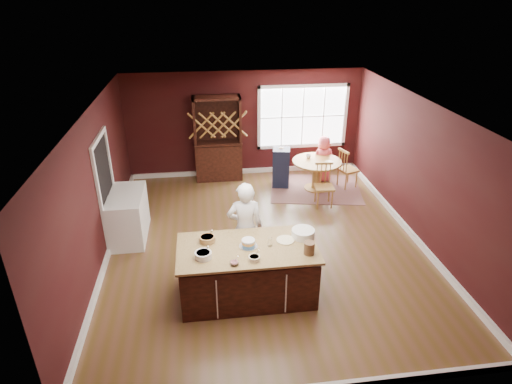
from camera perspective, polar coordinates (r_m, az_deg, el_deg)
room_shell at (r=7.84m, az=1.26°, el=1.56°), size 7.00×7.00×7.00m
window at (r=11.27m, az=6.23°, el=9.96°), size 2.36×0.10×1.66m
doorway at (r=8.65m, az=-19.25°, el=0.08°), size 0.08×1.26×2.13m
kitchen_island at (r=6.96m, az=-1.13°, el=-10.68°), size 2.18×1.14×0.92m
dining_table at (r=10.51m, az=8.07°, el=3.05°), size 1.19×1.19×0.75m
baker at (r=7.32m, az=-1.47°, el=-4.81°), size 0.64×0.43×1.69m
layer_cake at (r=6.67m, az=-1.03°, el=-6.83°), size 0.29×0.29×0.12m
bowl_blue at (r=6.47m, az=-7.05°, el=-8.34°), size 0.25×0.25×0.10m
bowl_yellow at (r=6.83m, az=-6.51°, el=-6.25°), size 0.25×0.25×0.09m
bowl_pink at (r=6.30m, az=-2.92°, el=-9.46°), size 0.14×0.14×0.05m
bowl_olive at (r=6.38m, az=-0.23°, el=-8.81°), size 0.17×0.17×0.07m
drinking_glass at (r=6.67m, az=1.86°, el=-6.67°), size 0.08×0.08×0.15m
dinner_plate at (r=6.85m, az=3.95°, el=-6.42°), size 0.29×0.29×0.02m
white_tub at (r=6.95m, az=6.30°, el=-5.48°), size 0.37×0.37×0.13m
stoneware_crock at (r=6.53m, az=7.11°, el=-7.44°), size 0.16×0.16×0.20m
rug at (r=10.73m, az=7.90°, el=0.45°), size 2.45×2.05×0.01m
chair_east at (r=10.79m, az=12.18°, el=3.18°), size 0.53×0.54×1.02m
chair_south at (r=9.75m, az=9.10°, el=0.87°), size 0.45×0.43×1.00m
chair_north at (r=11.38m, az=8.53°, el=4.45°), size 0.47×0.46×0.93m
seated_woman at (r=10.97m, az=8.95°, el=4.35°), size 0.62×0.44×1.20m
high_chair at (r=10.62m, az=3.36°, el=3.38°), size 0.49×0.49×1.02m
toddler at (r=10.56m, az=3.73°, el=4.98°), size 0.18×0.14×0.26m
table_plate at (r=10.38m, az=9.73°, el=3.97°), size 0.20×0.20×0.01m
table_cup at (r=10.55m, az=7.00°, el=4.75°), size 0.15×0.15×0.10m
hutch at (r=10.86m, az=-5.11°, el=7.04°), size 1.17×0.49×2.15m
washer at (r=8.55m, az=-16.92°, el=-4.06°), size 0.65×0.63×0.94m
dryer at (r=9.11m, az=-16.37°, el=-2.08°), size 0.64×0.62×0.93m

